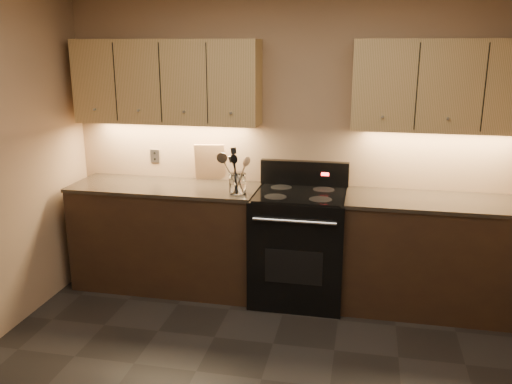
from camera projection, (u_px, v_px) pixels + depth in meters
The scene contains 14 objects.
wall_back at pixel (296, 141), 4.65m from camera, with size 4.00×0.04×2.60m, color tan.
counter_left at pixel (167, 236), 4.81m from camera, with size 1.62×0.62×0.93m.
counter_right at pixel (435, 255), 4.36m from camera, with size 1.46×0.62×0.93m.
stove at pixel (299, 245), 4.56m from camera, with size 0.76×0.68×1.14m.
upper_cab_left at pixel (167, 82), 4.59m from camera, with size 1.60×0.30×0.70m, color tan.
upper_cab_right at pixel (448, 86), 4.15m from camera, with size 1.44×0.30×0.70m, color tan.
outlet_plate at pixel (155, 156), 4.95m from camera, with size 0.09×0.01×0.12m, color #B2B5BA.
utensil_crock at pixel (237, 184), 4.40m from camera, with size 0.17×0.17×0.17m.
cutting_board at pixel (210, 162), 4.81m from camera, with size 0.27×0.02×0.34m, color tan.
wooden_spoon at pixel (234, 174), 4.38m from camera, with size 0.06×0.06×0.30m, color tan, non-canonical shape.
black_spoon at pixel (237, 170), 4.39m from camera, with size 0.06×0.06×0.34m, color black, non-canonical shape.
black_turner at pixel (237, 170), 4.35m from camera, with size 0.08×0.08×0.37m, color black, non-canonical shape.
steel_spatula at pixel (242, 172), 4.38m from camera, with size 0.08×0.08×0.33m, color silver, non-canonical shape.
steel_skimmer at pixel (240, 172), 4.36m from camera, with size 0.09×0.09×0.34m, color silver, non-canonical shape.
Camera 1 is at (0.59, -2.58, 2.12)m, focal length 38.00 mm.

